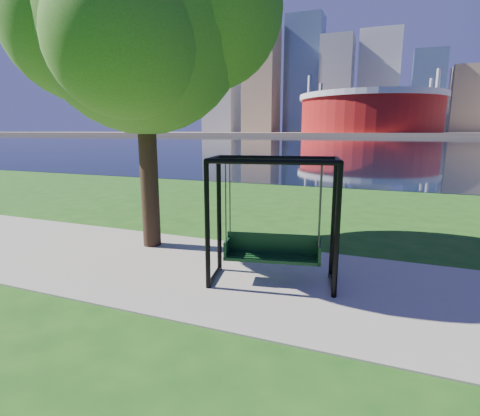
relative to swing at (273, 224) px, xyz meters
The scene contains 8 objects.
ground 1.39m from the swing, 136.06° to the left, with size 900.00×900.00×0.00m, color #1E5114.
path 1.26m from the swing, behind, with size 120.00×4.00×0.03m, color #9E937F.
river 102.58m from the swing, 90.33° to the left, with size 900.00×180.00×0.02m, color black.
far_bank 306.57m from the swing, 90.11° to the left, with size 900.00×228.00×2.00m, color #937F60.
stadium 236.17m from the swing, 92.58° to the left, with size 83.00×83.00×32.00m.
skyline 321.89m from the swing, 90.87° to the left, with size 392.00×66.00×96.50m.
swing is the anchor object (origin of this frame).
park_tree 5.41m from the swing, 161.16° to the left, with size 5.94×5.36×7.37m.
Camera 1 is at (2.45, -6.86, 2.76)m, focal length 28.00 mm.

